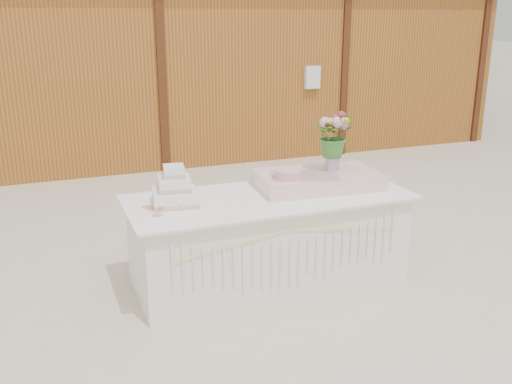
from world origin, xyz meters
The scene contains 9 objects.
ground centered at (0.00, 0.00, 0.00)m, with size 80.00×80.00×0.00m, color beige.
barn centered at (-0.01, 5.99, 1.68)m, with size 12.60×4.60×3.30m.
cake_table centered at (0.00, 0.00, 0.39)m, with size 2.40×1.00×0.77m.
wedding_cake centered at (-0.79, 0.08, 0.88)m, with size 0.41×0.41×0.32m.
pink_cake_stand centered at (0.18, 0.01, 0.89)m, with size 0.29×0.29×0.21m.
satin_runner centered at (0.50, 0.09, 0.84)m, with size 1.06×0.62×0.13m, color beige.
flower_vase centered at (0.66, 0.12, 0.99)m, with size 0.12×0.12×0.17m, color #ABABB0.
bouquet centered at (0.66, 0.12, 1.27)m, with size 0.36×0.31×0.40m, color #36712D.
loose_flowers centered at (-1.01, 0.00, 0.78)m, with size 0.16×0.39×0.02m, color pink, non-canonical shape.
Camera 1 is at (-1.78, -4.22, 2.22)m, focal length 40.00 mm.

